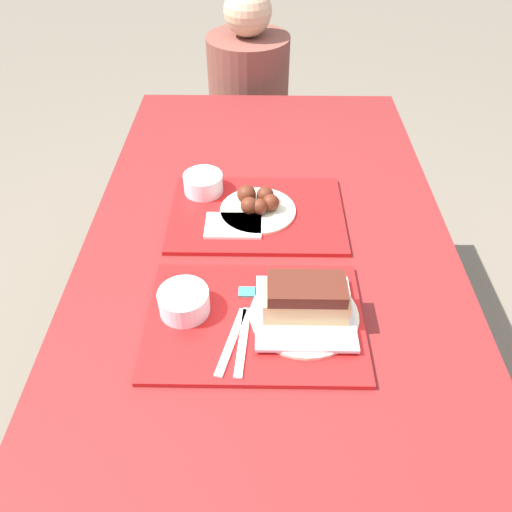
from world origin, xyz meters
The scene contains 14 objects.
ground_plane centered at (0.00, 0.00, 0.00)m, with size 12.00×12.00×0.00m, color #706656.
picnic_table centered at (0.00, 0.00, 0.67)m, with size 0.90×1.75×0.76m.
picnic_bench_far centered at (0.00, 1.10, 0.36)m, with size 0.86×0.28×0.42m.
tray_near centered at (-0.03, -0.20, 0.77)m, with size 0.45×0.32×0.01m.
tray_far centered at (-0.03, 0.16, 0.77)m, with size 0.45×0.32×0.01m.
bowl_coleslaw_near centered at (-0.18, -0.17, 0.80)m, with size 0.11×0.11×0.05m.
brisket_sandwich_plate centered at (0.07, -0.19, 0.81)m, with size 0.22×0.22×0.10m.
plastic_fork_near centered at (-0.07, -0.26, 0.77)m, with size 0.06×0.17×0.00m.
plastic_knife_near centered at (-0.05, -0.26, 0.77)m, with size 0.03×0.17×0.00m.
condiment_packet centered at (-0.05, -0.12, 0.78)m, with size 0.04×0.03×0.01m.
bowl_coleslaw_far centered at (-0.18, 0.25, 0.80)m, with size 0.11×0.11×0.05m.
wings_plate_far centered at (-0.03, 0.17, 0.79)m, with size 0.20×0.20×0.06m.
napkin_far centered at (-0.09, 0.10, 0.78)m, with size 0.14×0.10×0.01m.
person_seated_across centered at (-0.08, 1.10, 0.69)m, with size 0.32×0.32×0.65m.
Camera 1 is at (-0.02, -0.86, 1.56)m, focal length 35.00 mm.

